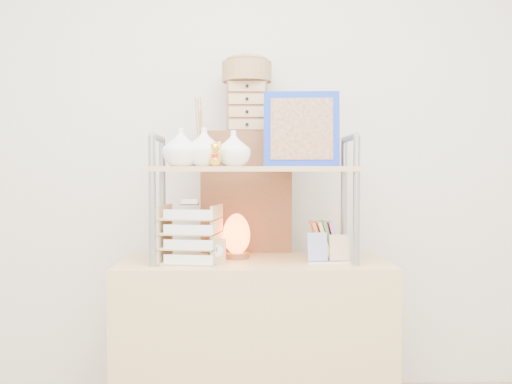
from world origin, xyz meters
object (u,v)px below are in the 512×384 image
desk (254,343)px  salt_lamp (237,236)px  cabinet (247,264)px  letter_tray (190,237)px

desk → salt_lamp: size_ratio=5.83×
cabinet → salt_lamp: cabinet is taller
salt_lamp → letter_tray: bearing=-149.0°
desk → letter_tray: size_ratio=4.25×
desk → letter_tray: 0.57m
letter_tray → cabinet: bearing=59.3°
desk → cabinet: bearing=94.6°
letter_tray → desk: bearing=10.7°
desk → letter_tray: letter_tray is taller
cabinet → letter_tray: cabinet is taller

